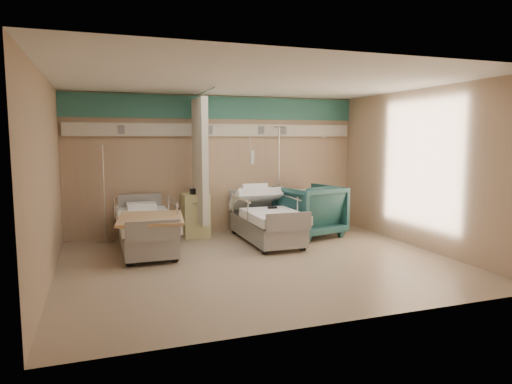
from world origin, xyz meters
The scene contains 13 objects.
ground centered at (0.00, 0.00, 0.00)m, with size 6.00×5.00×0.00m, color tan.
room_walls centered at (-0.03, 0.25, 1.86)m, with size 6.04×5.04×2.82m.
bed_right centered at (0.60, 1.30, 0.32)m, with size 1.00×2.16×0.63m, color white, non-canonical shape.
bed_left centered at (-1.60, 1.30, 0.32)m, with size 1.00×2.16×0.63m, color white, non-canonical shape.
bedside_cabinet centered at (-0.55, 2.20, 0.42)m, with size 0.50×0.48×0.85m, color #E3DC8E.
visitor_armchair centered at (1.59, 1.49, 0.51)m, with size 1.10×1.13×1.03m, color #1C4748.
waffle_blanket centered at (1.56, 1.46, 1.06)m, with size 0.60×0.53×0.07m, color silver.
iv_stand_right centered at (1.22, 2.22, 0.45)m, with size 0.39×0.39×2.19m.
iv_stand_left centered at (-2.25, 2.21, 0.37)m, with size 0.33×0.33×1.82m.
call_remote centered at (0.72, 1.28, 0.65)m, with size 0.17×0.07×0.04m, color black.
tan_blanket centered at (-1.56, 0.84, 0.65)m, with size 1.02×1.28×0.04m, color tan.
toiletry_bag centered at (-0.54, 2.17, 0.90)m, with size 0.20×0.13×0.11m, color black.
white_cup centered at (-0.60, 2.26, 0.91)m, with size 0.08×0.08×0.12m, color white.
Camera 1 is at (-2.35, -6.58, 1.95)m, focal length 32.00 mm.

